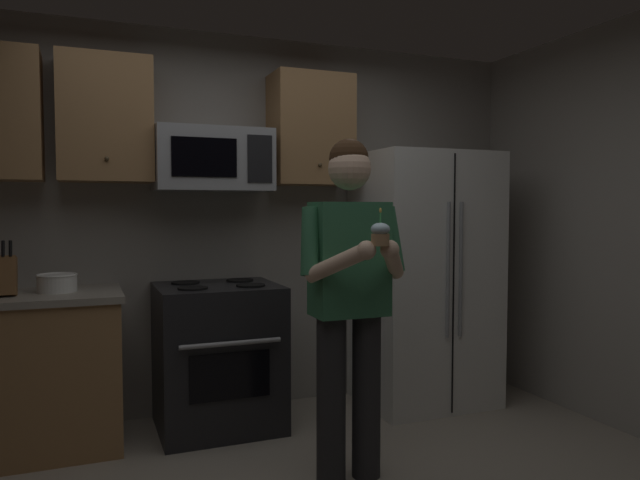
# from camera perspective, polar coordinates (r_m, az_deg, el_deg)

# --- Properties ---
(wall_back) EXTENTS (4.40, 0.10, 2.60)m
(wall_back) POSITION_cam_1_polar(r_m,az_deg,el_deg) (4.24, -8.92, 1.56)
(wall_back) COLOR gray
(wall_back) RESTS_ON ground
(wall_right) EXTENTS (0.10, 4.40, 2.60)m
(wall_right) POSITION_cam_1_polar(r_m,az_deg,el_deg) (4.17, 28.18, 1.21)
(wall_right) COLOR gray
(wall_right) RESTS_ON ground
(oven_range) EXTENTS (0.76, 0.70, 0.93)m
(oven_range) POSITION_cam_1_polar(r_m,az_deg,el_deg) (3.94, -9.70, -10.88)
(oven_range) COLOR black
(oven_range) RESTS_ON ground
(microwave) EXTENTS (0.74, 0.41, 0.40)m
(microwave) POSITION_cam_1_polar(r_m,az_deg,el_deg) (3.96, -10.23, 7.53)
(microwave) COLOR #9EA0A5
(refrigerator) EXTENTS (0.90, 0.75, 1.80)m
(refrigerator) POSITION_cam_1_polar(r_m,az_deg,el_deg) (4.39, 9.94, -3.64)
(refrigerator) COLOR white
(refrigerator) RESTS_ON ground
(cabinet_row_upper) EXTENTS (2.78, 0.36, 0.76)m
(cabinet_row_upper) POSITION_cam_1_polar(r_m,az_deg,el_deg) (3.96, -18.74, 10.76)
(cabinet_row_upper) COLOR #9E7247
(knife_block) EXTENTS (0.16, 0.15, 0.32)m
(knife_block) POSITION_cam_1_polar(r_m,az_deg,el_deg) (3.76, -28.21, -3.02)
(knife_block) COLOR brown
(knife_block) RESTS_ON counter_left
(bowl_large_white) EXTENTS (0.23, 0.23, 0.11)m
(bowl_large_white) POSITION_cam_1_polar(r_m,az_deg,el_deg) (3.81, -23.82, -3.72)
(bowl_large_white) COLOR white
(bowl_large_white) RESTS_ON counter_left
(person) EXTENTS (0.60, 0.48, 1.76)m
(person) POSITION_cam_1_polar(r_m,az_deg,el_deg) (3.06, 2.90, -4.73)
(person) COLOR #262628
(person) RESTS_ON ground
(cupcake) EXTENTS (0.09, 0.09, 0.17)m
(cupcake) POSITION_cam_1_polar(r_m,az_deg,el_deg) (2.73, 5.78, 0.58)
(cupcake) COLOR #A87F56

